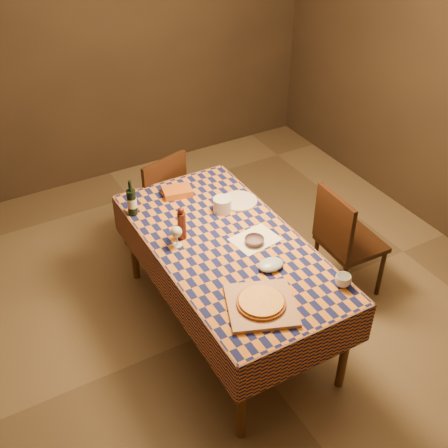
# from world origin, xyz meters

# --- Properties ---
(room) EXTENTS (5.00, 5.10, 2.70)m
(room) POSITION_xyz_m (0.00, 0.00, 1.35)
(room) COLOR brown
(room) RESTS_ON ground
(dining_table) EXTENTS (0.94, 1.84, 0.77)m
(dining_table) POSITION_xyz_m (0.00, 0.00, 0.69)
(dining_table) COLOR brown
(dining_table) RESTS_ON ground
(cutting_board) EXTENTS (0.50, 0.50, 0.02)m
(cutting_board) POSITION_xyz_m (-0.12, -0.60, 0.78)
(cutting_board) COLOR #A8704F
(cutting_board) RESTS_ON dining_table
(pizza) EXTENTS (0.33, 0.33, 0.03)m
(pizza) POSITION_xyz_m (-0.12, -0.60, 0.81)
(pizza) COLOR #944718
(pizza) RESTS_ON cutting_board
(pepper_mill) EXTENTS (0.07, 0.07, 0.24)m
(pepper_mill) POSITION_xyz_m (-0.23, 0.21, 0.88)
(pepper_mill) COLOR #491911
(pepper_mill) RESTS_ON dining_table
(bowl) EXTENTS (0.14, 0.14, 0.04)m
(bowl) POSITION_xyz_m (0.16, -0.08, 0.79)
(bowl) COLOR #654B54
(bowl) RESTS_ON dining_table
(wine_glass) EXTENTS (0.07, 0.07, 0.15)m
(wine_glass) POSITION_xyz_m (-0.30, 0.15, 0.88)
(wine_glass) COLOR silver
(wine_glass) RESTS_ON dining_table
(wine_bottle) EXTENTS (0.07, 0.07, 0.27)m
(wine_bottle) POSITION_xyz_m (-0.42, 0.63, 0.87)
(wine_bottle) COLOR black
(wine_bottle) RESTS_ON dining_table
(deli_tub) EXTENTS (0.17, 0.17, 0.11)m
(deli_tub) POSITION_xyz_m (0.15, 0.34, 0.82)
(deli_tub) COLOR silver
(deli_tub) RESTS_ON dining_table
(takeout_container) EXTENTS (0.24, 0.19, 0.05)m
(takeout_container) POSITION_xyz_m (-0.03, 0.70, 0.80)
(takeout_container) COLOR #B55617
(takeout_container) RESTS_ON dining_table
(white_plate) EXTENTS (0.34, 0.34, 0.02)m
(white_plate) POSITION_xyz_m (0.32, 0.39, 0.78)
(white_plate) COLOR silver
(white_plate) RESTS_ON dining_table
(tumbler) EXTENTS (0.12, 0.12, 0.08)m
(tumbler) POSITION_xyz_m (0.40, -0.69, 0.81)
(tumbler) COLOR silver
(tumbler) RESTS_ON dining_table
(flour_patch) EXTENTS (0.33, 0.27, 0.00)m
(flour_patch) POSITION_xyz_m (0.18, -0.05, 0.77)
(flour_patch) COLOR white
(flour_patch) RESTS_ON dining_table
(flour_bag) EXTENTS (0.21, 0.18, 0.05)m
(flour_bag) POSITION_xyz_m (0.11, -0.34, 0.79)
(flour_bag) COLOR #A3B9D1
(flour_bag) RESTS_ON dining_table
(chair_far) EXTENTS (0.52, 0.52, 0.93)m
(chair_far) POSITION_xyz_m (-0.04, 1.08, 0.52)
(chair_far) COLOR black
(chair_far) RESTS_ON ground
(chair_right) EXTENTS (0.45, 0.44, 0.93)m
(chair_right) POSITION_xyz_m (0.94, -0.10, 0.52)
(chair_right) COLOR black
(chair_right) RESTS_ON ground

